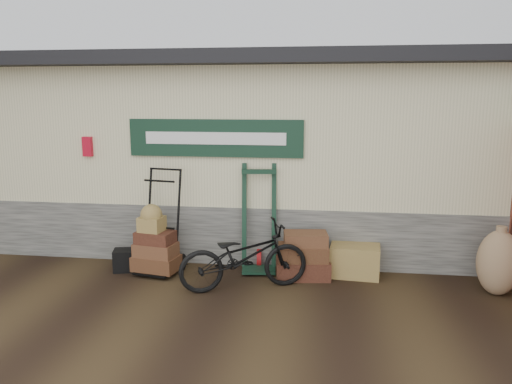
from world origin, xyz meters
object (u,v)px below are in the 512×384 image
(suitcase_stack, at_px, (303,255))
(wicker_hamper, at_px, (355,261))
(black_trunk, at_px, (125,260))
(green_barrow, at_px, (259,218))
(bicycle, at_px, (244,253))
(porter_trolley, at_px, (161,220))

(suitcase_stack, distance_m, wicker_hamper, 0.77)
(black_trunk, bearing_deg, green_barrow, 9.35)
(bicycle, bearing_deg, porter_trolley, 45.95)
(green_barrow, xyz_separation_m, bicycle, (-0.10, -0.79, -0.28))
(suitcase_stack, distance_m, black_trunk, 2.64)
(porter_trolley, bearing_deg, suitcase_stack, 10.74)
(green_barrow, xyz_separation_m, black_trunk, (-1.97, -0.32, -0.63))
(green_barrow, relative_size, black_trunk, 4.91)
(green_barrow, relative_size, suitcase_stack, 2.09)
(suitcase_stack, xyz_separation_m, black_trunk, (-2.63, -0.09, -0.17))
(green_barrow, bearing_deg, porter_trolley, -176.93)
(porter_trolley, height_order, black_trunk, porter_trolley)
(porter_trolley, distance_m, wicker_hamper, 2.88)
(bicycle, bearing_deg, wicker_hamper, -86.02)
(wicker_hamper, bearing_deg, bicycle, -154.25)
(wicker_hamper, distance_m, black_trunk, 3.38)
(green_barrow, height_order, black_trunk, green_barrow)
(black_trunk, height_order, bicycle, bicycle)
(green_barrow, bearing_deg, wicker_hamper, -9.56)
(green_barrow, bearing_deg, bicycle, -103.93)
(porter_trolley, xyz_separation_m, green_barrow, (1.42, 0.25, 0.02))
(porter_trolley, height_order, suitcase_stack, porter_trolley)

